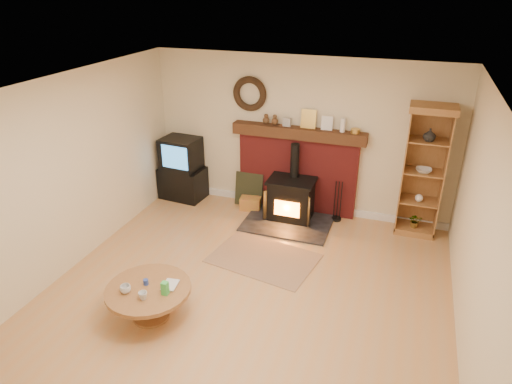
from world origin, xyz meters
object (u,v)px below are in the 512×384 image
at_px(wood_stove, 291,201).
at_px(curio_cabinet, 423,171).
at_px(coffee_table, 148,294).
at_px(tv_unit, 182,170).

height_order(wood_stove, curio_cabinet, curio_cabinet).
distance_m(wood_stove, coffee_table, 3.03).
xyz_separation_m(curio_cabinet, coffee_table, (-2.89, -3.17, -0.68)).
height_order(curio_cabinet, coffee_table, curio_cabinet).
bearing_deg(tv_unit, coffee_table, -69.53).
height_order(wood_stove, coffee_table, wood_stove).
distance_m(wood_stove, curio_cabinet, 2.10).
bearing_deg(wood_stove, coffee_table, -107.73).
distance_m(tv_unit, curio_cabinet, 4.07).
relative_size(curio_cabinet, coffee_table, 2.07).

